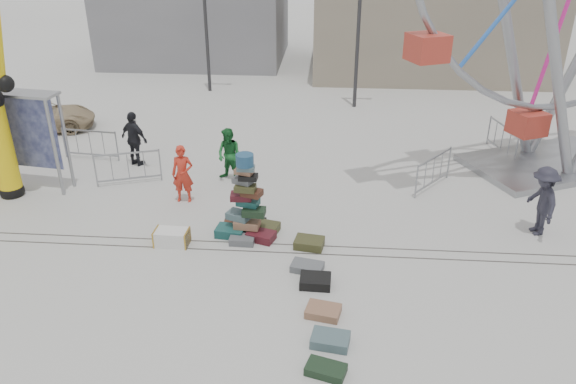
# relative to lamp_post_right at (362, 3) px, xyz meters

# --- Properties ---
(ground) EXTENTS (90.00, 90.00, 0.00)m
(ground) POSITION_rel_lamp_post_right_xyz_m (-3.09, -13.00, -4.48)
(ground) COLOR #9E9E99
(ground) RESTS_ON ground
(track_line_near) EXTENTS (40.00, 0.04, 0.01)m
(track_line_near) POSITION_rel_lamp_post_right_xyz_m (-3.09, -12.40, -4.48)
(track_line_near) COLOR #47443F
(track_line_near) RESTS_ON ground
(track_line_far) EXTENTS (40.00, 0.04, 0.01)m
(track_line_far) POSITION_rel_lamp_post_right_xyz_m (-3.09, -12.00, -4.48)
(track_line_far) COLOR #47443F
(track_line_far) RESTS_ON ground
(building_right) EXTENTS (12.00, 8.00, 5.00)m
(building_right) POSITION_rel_lamp_post_right_xyz_m (3.91, 7.00, -1.98)
(building_right) COLOR gray
(building_right) RESTS_ON ground
(building_left) EXTENTS (10.00, 8.00, 4.40)m
(building_left) POSITION_rel_lamp_post_right_xyz_m (-9.09, 9.00, -2.28)
(building_left) COLOR gray
(building_left) RESTS_ON ground
(lamp_post_right) EXTENTS (1.41, 0.25, 8.00)m
(lamp_post_right) POSITION_rel_lamp_post_right_xyz_m (0.00, 0.00, 0.00)
(lamp_post_right) COLOR #2D2D30
(lamp_post_right) RESTS_ON ground
(suitcase_tower) EXTENTS (1.74, 1.47, 2.36)m
(suitcase_tower) POSITION_rel_lamp_post_right_xyz_m (-3.30, -11.54, -3.82)
(suitcase_tower) COLOR #1B514F
(suitcase_tower) RESTS_ON ground
(steamer_trunk) EXTENTS (0.90, 0.54, 0.41)m
(steamer_trunk) POSITION_rel_lamp_post_right_xyz_m (-5.20, -12.21, -4.28)
(steamer_trunk) COLOR silver
(steamer_trunk) RESTS_ON ground
(row_case_0) EXTENTS (0.82, 0.66, 0.23)m
(row_case_0) POSITION_rel_lamp_post_right_xyz_m (-1.61, -12.06, -4.37)
(row_case_0) COLOR #404120
(row_case_0) RESTS_ON ground
(row_case_1) EXTENTS (0.86, 0.64, 0.19)m
(row_case_1) POSITION_rel_lamp_post_right_xyz_m (-1.61, -13.14, -4.39)
(row_case_1) COLOR slate
(row_case_1) RESTS_ON ground
(row_case_2) EXTENTS (0.73, 0.57, 0.24)m
(row_case_2) POSITION_rel_lamp_post_right_xyz_m (-1.39, -13.74, -4.36)
(row_case_2) COLOR black
(row_case_2) RESTS_ON ground
(row_case_3) EXTENTS (0.83, 0.67, 0.19)m
(row_case_3) POSITION_rel_lamp_post_right_xyz_m (-1.19, -14.81, -4.39)
(row_case_3) COLOR #95674C
(row_case_3) RESTS_ON ground
(row_case_4) EXTENTS (0.83, 0.64, 0.21)m
(row_case_4) POSITION_rel_lamp_post_right_xyz_m (-1.03, -15.72, -4.37)
(row_case_4) COLOR #4C666C
(row_case_4) RESTS_ON ground
(row_case_5) EXTENTS (0.84, 0.64, 0.18)m
(row_case_5) POSITION_rel_lamp_post_right_xyz_m (-1.10, -16.53, -4.39)
(row_case_5) COLOR #1B311D
(row_case_5) RESTS_ON ground
(barricade_dummy_a) EXTENTS (2.00, 0.17, 1.10)m
(barricade_dummy_a) POSITION_rel_lamp_post_right_xyz_m (-12.00, -6.56, -3.93)
(barricade_dummy_a) COLOR gray
(barricade_dummy_a) RESTS_ON ground
(barricade_dummy_b) EXTENTS (2.00, 0.31, 1.10)m
(barricade_dummy_b) POSITION_rel_lamp_post_right_xyz_m (-9.52, -6.79, -3.93)
(barricade_dummy_b) COLOR gray
(barricade_dummy_b) RESTS_ON ground
(barricade_dummy_c) EXTENTS (1.92, 0.74, 1.10)m
(barricade_dummy_c) POSITION_rel_lamp_post_right_xyz_m (-7.52, -8.67, -3.93)
(barricade_dummy_c) COLOR gray
(barricade_dummy_c) RESTS_ON ground
(barricade_wheel_front) EXTENTS (1.32, 1.63, 1.10)m
(barricade_wheel_front) POSITION_rel_lamp_post_right_xyz_m (2.11, -8.23, -3.93)
(barricade_wheel_front) COLOR gray
(barricade_wheel_front) RESTS_ON ground
(barricade_wheel_back) EXTENTS (0.56, 1.97, 1.10)m
(barricade_wheel_back) POSITION_rel_lamp_post_right_xyz_m (5.00, -5.18, -3.93)
(barricade_wheel_back) COLOR gray
(barricade_wheel_back) RESTS_ON ground
(pedestrian_red) EXTENTS (0.66, 0.45, 1.76)m
(pedestrian_red) POSITION_rel_lamp_post_right_xyz_m (-5.48, -9.71, -3.60)
(pedestrian_red) COLOR red
(pedestrian_red) RESTS_ON ground
(pedestrian_green) EXTENTS (1.06, 0.99, 1.75)m
(pedestrian_green) POSITION_rel_lamp_post_right_xyz_m (-4.35, -8.15, -3.61)
(pedestrian_green) COLOR #175C26
(pedestrian_green) RESTS_ON ground
(pedestrian_black) EXTENTS (1.20, 0.92, 1.90)m
(pedestrian_black) POSITION_rel_lamp_post_right_xyz_m (-7.77, -7.16, -3.53)
(pedestrian_black) COLOR black
(pedestrian_black) RESTS_ON ground
(pedestrian_grey) EXTENTS (0.87, 1.33, 1.93)m
(pedestrian_grey) POSITION_rel_lamp_post_right_xyz_m (4.51, -10.85, -3.52)
(pedestrian_grey) COLOR #22222D
(pedestrian_grey) RESTS_ON ground
(parked_suv) EXTENTS (4.39, 2.94, 1.12)m
(parked_suv) POSITION_rel_lamp_post_right_xyz_m (-12.62, -4.06, -3.92)
(parked_suv) COLOR tan
(parked_suv) RESTS_ON ground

